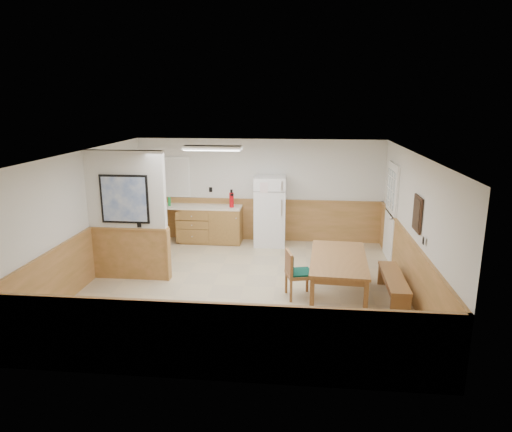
# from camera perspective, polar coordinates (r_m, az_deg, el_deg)

# --- Properties ---
(ground) EXTENTS (6.00, 6.00, 0.00)m
(ground) POSITION_cam_1_polar(r_m,az_deg,el_deg) (8.67, -1.52, -8.75)
(ground) COLOR tan
(ground) RESTS_ON ground
(ceiling) EXTENTS (6.00, 6.00, 0.02)m
(ceiling) POSITION_cam_1_polar(r_m,az_deg,el_deg) (8.03, -1.63, 7.91)
(ceiling) COLOR white
(ceiling) RESTS_ON back_wall
(back_wall) EXTENTS (6.00, 0.02, 2.50)m
(back_wall) POSITION_cam_1_polar(r_m,az_deg,el_deg) (11.17, 0.38, 3.21)
(back_wall) COLOR white
(back_wall) RESTS_ON ground
(right_wall) EXTENTS (0.02, 6.00, 2.50)m
(right_wall) POSITION_cam_1_polar(r_m,az_deg,el_deg) (8.43, 19.10, -1.23)
(right_wall) COLOR white
(right_wall) RESTS_ON ground
(left_wall) EXTENTS (0.02, 6.00, 2.50)m
(left_wall) POSITION_cam_1_polar(r_m,az_deg,el_deg) (9.13, -20.59, -0.21)
(left_wall) COLOR white
(left_wall) RESTS_ON ground
(wainscot_back) EXTENTS (6.00, 0.04, 1.00)m
(wainscot_back) POSITION_cam_1_polar(r_m,az_deg,el_deg) (11.32, 0.37, -0.54)
(wainscot_back) COLOR #BC824B
(wainscot_back) RESTS_ON ground
(wainscot_right) EXTENTS (0.04, 6.00, 1.00)m
(wainscot_right) POSITION_cam_1_polar(r_m,az_deg,el_deg) (8.65, 18.57, -6.02)
(wainscot_right) COLOR #BC824B
(wainscot_right) RESTS_ON ground
(wainscot_left) EXTENTS (0.04, 6.00, 1.00)m
(wainscot_left) POSITION_cam_1_polar(r_m,az_deg,el_deg) (9.33, -20.08, -4.68)
(wainscot_left) COLOR #BC824B
(wainscot_left) RESTS_ON ground
(partition_wall) EXTENTS (1.50, 0.20, 2.50)m
(partition_wall) POSITION_cam_1_polar(r_m,az_deg,el_deg) (9.01, -15.76, -0.13)
(partition_wall) COLOR white
(partition_wall) RESTS_ON ground
(kitchen_counter) EXTENTS (2.20, 0.61, 1.00)m
(kitchen_counter) POSITION_cam_1_polar(r_m,az_deg,el_deg) (11.22, -5.94, -0.95)
(kitchen_counter) COLOR olive
(kitchen_counter) RESTS_ON ground
(exterior_door) EXTENTS (0.07, 1.02, 2.15)m
(exterior_door) POSITION_cam_1_polar(r_m,az_deg,el_deg) (10.27, 16.47, 0.51)
(exterior_door) COLOR white
(exterior_door) RESTS_ON ground
(kitchen_window) EXTENTS (0.80, 0.04, 1.00)m
(kitchen_window) POSITION_cam_1_polar(r_m,az_deg,el_deg) (11.48, -10.16, 4.81)
(kitchen_window) COLOR white
(kitchen_window) RESTS_ON back_wall
(wall_painting) EXTENTS (0.04, 0.50, 0.60)m
(wall_painting) POSITION_cam_1_polar(r_m,az_deg,el_deg) (8.07, 19.50, 0.27)
(wall_painting) COLOR #362215
(wall_painting) RESTS_ON right_wall
(fluorescent_fixture) EXTENTS (1.20, 0.30, 0.09)m
(fluorescent_fixture) POSITION_cam_1_polar(r_m,az_deg,el_deg) (9.44, -5.48, 8.47)
(fluorescent_fixture) COLOR white
(fluorescent_fixture) RESTS_ON ceiling
(refrigerator) EXTENTS (0.75, 0.73, 1.66)m
(refrigerator) POSITION_cam_1_polar(r_m,az_deg,el_deg) (10.87, 1.76, 0.64)
(refrigerator) COLOR white
(refrigerator) RESTS_ON ground
(dining_table) EXTENTS (1.06, 1.95, 0.75)m
(dining_table) POSITION_cam_1_polar(r_m,az_deg,el_deg) (8.08, 10.27, -5.71)
(dining_table) COLOR #AB793E
(dining_table) RESTS_ON ground
(dining_bench) EXTENTS (0.36, 1.53, 0.45)m
(dining_bench) POSITION_cam_1_polar(r_m,az_deg,el_deg) (8.31, 16.80, -7.88)
(dining_bench) COLOR #AB793E
(dining_bench) RESTS_ON ground
(dining_chair) EXTENTS (0.71, 0.56, 0.85)m
(dining_chair) POSITION_cam_1_polar(r_m,az_deg,el_deg) (8.06, 4.86, -6.82)
(dining_chair) COLOR #AB793E
(dining_chair) RESTS_ON ground
(fire_extinguisher) EXTENTS (0.14, 0.14, 0.43)m
(fire_extinguisher) POSITION_cam_1_polar(r_m,az_deg,el_deg) (10.92, -3.08, 2.08)
(fire_extinguisher) COLOR red
(fire_extinguisher) RESTS_ON kitchen_counter
(soap_bottle) EXTENTS (0.07, 0.07, 0.21)m
(soap_bottle) POSITION_cam_1_polar(r_m,az_deg,el_deg) (11.27, -10.77, 1.80)
(soap_bottle) COLOR green
(soap_bottle) RESTS_ON kitchen_counter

